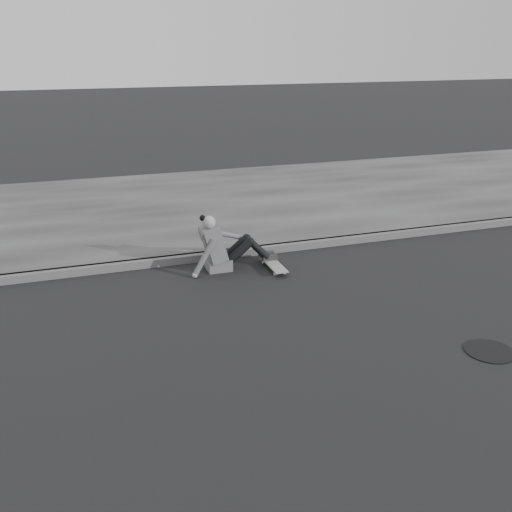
% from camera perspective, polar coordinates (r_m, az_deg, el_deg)
% --- Properties ---
extents(ground, '(80.00, 80.00, 0.00)m').
position_cam_1_polar(ground, '(7.47, 12.12, -5.68)').
color(ground, black).
rests_on(ground, ground).
extents(curb, '(24.00, 0.16, 0.12)m').
position_cam_1_polar(curb, '(9.56, 4.44, 1.07)').
color(curb, '#505050').
rests_on(curb, ground).
extents(sidewalk, '(24.00, 6.00, 0.12)m').
position_cam_1_polar(sidewalk, '(12.27, -1.03, 5.55)').
color(sidewalk, '#3B3B3B').
rests_on(sidewalk, ground).
extents(manhole, '(0.55, 0.55, 0.01)m').
position_cam_1_polar(manhole, '(6.97, 22.30, -8.79)').
color(manhole, black).
rests_on(manhole, ground).
extents(skateboard, '(0.20, 0.78, 0.09)m').
position_cam_1_polar(skateboard, '(8.69, 1.76, -0.85)').
color(skateboard, '#9D9C97').
rests_on(skateboard, ground).
extents(seated_woman, '(1.38, 0.46, 0.88)m').
position_cam_1_polar(seated_woman, '(8.60, -3.38, 0.95)').
color(seated_woman, '#565659').
rests_on(seated_woman, ground).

